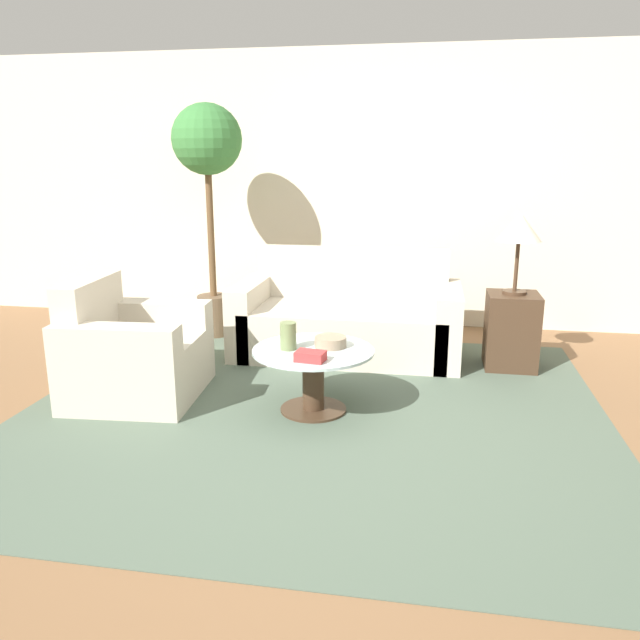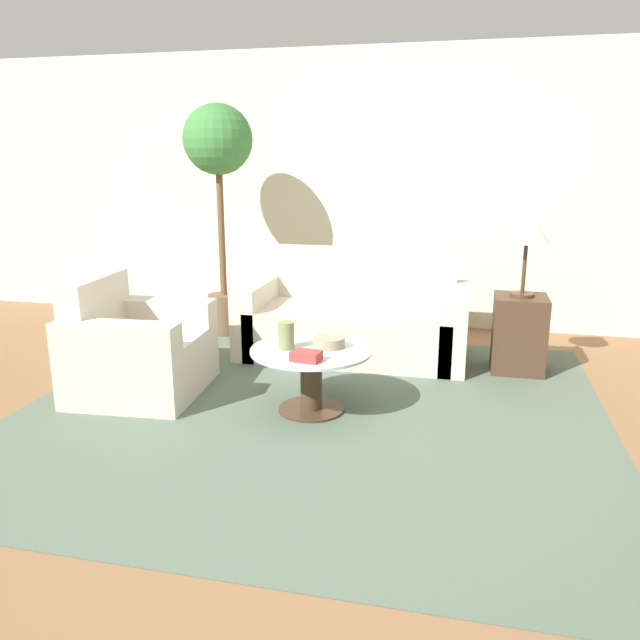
# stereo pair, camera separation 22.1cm
# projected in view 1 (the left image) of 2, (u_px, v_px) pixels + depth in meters

# --- Properties ---
(ground_plane) EXTENTS (14.00, 14.00, 0.00)m
(ground_plane) POSITION_uv_depth(u_px,v_px,m) (292.00, 449.00, 3.54)
(ground_plane) COLOR brown
(wall_back) EXTENTS (10.00, 0.06, 2.60)m
(wall_back) POSITION_uv_depth(u_px,v_px,m) (356.00, 190.00, 6.01)
(wall_back) COLOR beige
(wall_back) RESTS_ON ground_plane
(rug) EXTENTS (3.75, 3.47, 0.01)m
(rug) POSITION_uv_depth(u_px,v_px,m) (313.00, 410.00, 4.08)
(rug) COLOR #4C5B4C
(rug) RESTS_ON ground_plane
(sofa_main) EXTENTS (1.84, 0.89, 0.85)m
(sofa_main) POSITION_uv_depth(u_px,v_px,m) (348.00, 320.00, 5.26)
(sofa_main) COLOR beige
(sofa_main) RESTS_ON ground_plane
(armchair) EXTENTS (0.88, 0.95, 0.82)m
(armchair) POSITION_uv_depth(u_px,v_px,m) (130.00, 357.00, 4.28)
(armchair) COLOR beige
(armchair) RESTS_ON ground_plane
(coffee_table) EXTENTS (0.78, 0.78, 0.42)m
(coffee_table) POSITION_uv_depth(u_px,v_px,m) (313.00, 371.00, 4.01)
(coffee_table) COLOR #422D1E
(coffee_table) RESTS_ON ground_plane
(side_table) EXTENTS (0.39, 0.39, 0.59)m
(side_table) POSITION_uv_depth(u_px,v_px,m) (511.00, 331.00, 4.86)
(side_table) COLOR #422D1E
(side_table) RESTS_ON ground_plane
(table_lamp) EXTENTS (0.33, 0.33, 0.62)m
(table_lamp) POSITION_uv_depth(u_px,v_px,m) (519.00, 230.00, 4.66)
(table_lamp) COLOR #422D1E
(table_lamp) RESTS_ON side_table
(potted_plant) EXTENTS (0.61, 0.61, 2.07)m
(potted_plant) POSITION_uv_depth(u_px,v_px,m) (208.00, 165.00, 5.45)
(potted_plant) COLOR brown
(potted_plant) RESTS_ON ground_plane
(vase) EXTENTS (0.10, 0.10, 0.18)m
(vase) POSITION_uv_depth(u_px,v_px,m) (288.00, 336.00, 3.95)
(vase) COLOR #6B7A4C
(vase) RESTS_ON coffee_table
(bowl) EXTENTS (0.21, 0.21, 0.07)m
(bowl) POSITION_uv_depth(u_px,v_px,m) (330.00, 342.00, 4.02)
(bowl) COLOR gray
(bowl) RESTS_ON coffee_table
(book_stack) EXTENTS (0.19, 0.14, 0.06)m
(book_stack) POSITION_uv_depth(u_px,v_px,m) (310.00, 356.00, 3.74)
(book_stack) COLOR #BC3333
(book_stack) RESTS_ON coffee_table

